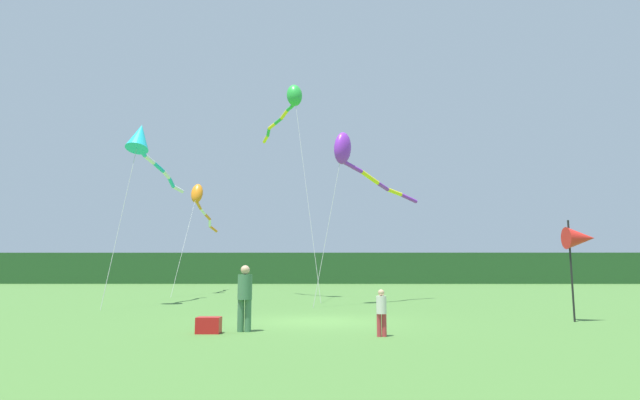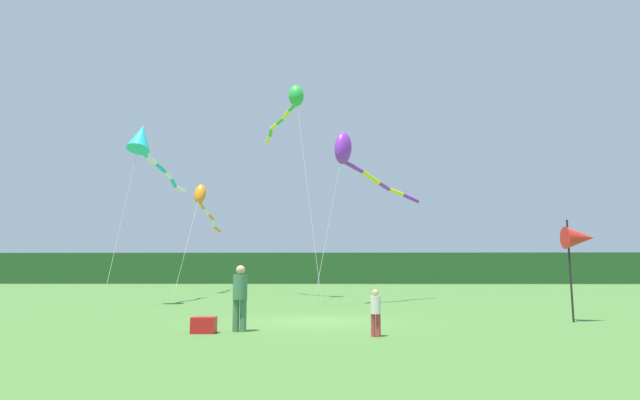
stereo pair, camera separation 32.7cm
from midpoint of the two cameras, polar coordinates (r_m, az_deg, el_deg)
The scene contains 10 objects.
ground_plane at distance 16.29m, azimuth 0.16°, elevation -13.42°, with size 120.00×120.00×0.00m, color #477533.
distant_treeline at distance 61.21m, azimuth 0.88°, elevation -7.64°, with size 108.00×2.91×3.61m, color #234C23.
person_adult at distance 13.66m, azimuth -8.25°, elevation -10.40°, with size 0.38×0.38×1.71m.
person_child at distance 12.62m, azimuth 6.99°, elevation -12.14°, with size 0.25×0.25×1.12m.
cooler_box at distance 13.55m, azimuth -12.18°, elevation -13.52°, with size 0.60×0.42×0.40m, color red.
banner_flag_pole at distance 17.97m, azimuth 27.47°, elevation -3.86°, with size 0.90×0.70×3.15m.
kite_orange at distance 36.96m, azimuth -12.72°, elevation -0.08°, with size 0.84×11.21×7.62m.
kite_purple at distance 24.81m, azimuth 3.89°, elevation 4.98°, with size 5.73×6.33×8.23m.
kite_cyan at distance 25.78m, azimuth -18.75°, elevation 6.10°, with size 1.24×8.30×8.57m.
kite_green at distance 30.71m, azimuth -2.71°, elevation 11.04°, with size 3.94×8.30×12.45m.
Camera 2 is at (0.44, -16.20, 1.58)m, focal length 28.60 mm.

